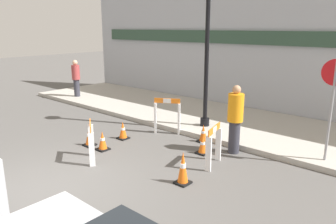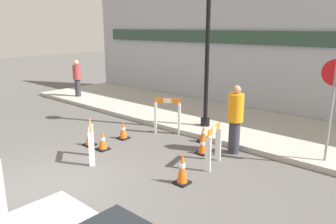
{
  "view_description": "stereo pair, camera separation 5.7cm",
  "coord_description": "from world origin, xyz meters",
  "px_view_note": "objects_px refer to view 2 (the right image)",
  "views": [
    {
      "loc": [
        5.73,
        -2.92,
        3.2
      ],
      "look_at": [
        0.19,
        3.4,
        1.0
      ],
      "focal_mm": 35.0,
      "sensor_mm": 36.0,
      "label": 1
    },
    {
      "loc": [
        5.77,
        -2.88,
        3.2
      ],
      "look_at": [
        0.19,
        3.4,
        1.0
      ],
      "focal_mm": 35.0,
      "sensor_mm": 36.0,
      "label": 2
    }
  ],
  "objects_px": {
    "streetlamp_post": "(208,11)",
    "stop_sign": "(333,94)",
    "person_pedestrian": "(77,77)",
    "person_worker": "(235,118)"
  },
  "relations": [
    {
      "from": "person_worker",
      "to": "person_pedestrian",
      "type": "height_order",
      "value": "person_worker"
    },
    {
      "from": "streetlamp_post",
      "to": "stop_sign",
      "type": "relative_size",
      "value": 2.3
    },
    {
      "from": "streetlamp_post",
      "to": "person_pedestrian",
      "type": "xyz_separation_m",
      "value": [
        -6.93,
        -0.09,
        -2.62
      ]
    },
    {
      "from": "person_worker",
      "to": "person_pedestrian",
      "type": "relative_size",
      "value": 1.1
    },
    {
      "from": "stop_sign",
      "to": "person_worker",
      "type": "height_order",
      "value": "stop_sign"
    },
    {
      "from": "streetlamp_post",
      "to": "stop_sign",
      "type": "height_order",
      "value": "streetlamp_post"
    },
    {
      "from": "streetlamp_post",
      "to": "person_pedestrian",
      "type": "bearing_deg",
      "value": -179.29
    },
    {
      "from": "stop_sign",
      "to": "person_pedestrian",
      "type": "bearing_deg",
      "value": -10.81
    },
    {
      "from": "streetlamp_post",
      "to": "person_worker",
      "type": "xyz_separation_m",
      "value": [
        1.69,
        -1.1,
        -2.68
      ]
    },
    {
      "from": "stop_sign",
      "to": "person_pedestrian",
      "type": "xyz_separation_m",
      "value": [
        -10.67,
        0.33,
        -0.72
      ]
    }
  ]
}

